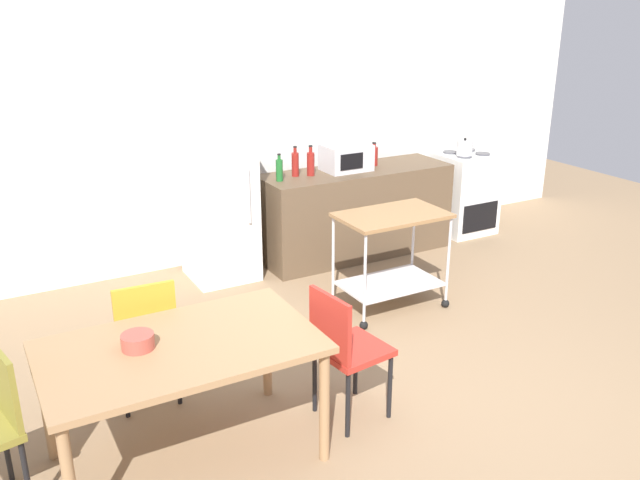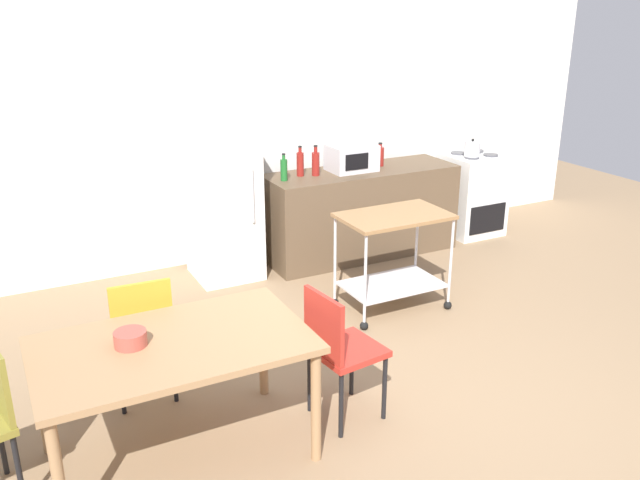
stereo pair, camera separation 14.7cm
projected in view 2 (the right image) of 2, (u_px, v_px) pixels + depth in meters
name	position (u px, v px, depth m)	size (l,w,h in m)	color
ground_plane	(441.00, 399.00, 4.49)	(12.00, 12.00, 0.00)	#8C7051
back_wall	(255.00, 113.00, 6.66)	(8.40, 0.12, 2.90)	silver
kitchen_counter	(361.00, 212.00, 6.89)	(2.00, 0.64, 0.90)	brown
dining_table	(173.00, 355.00, 3.71)	(1.50, 0.90, 0.75)	#A37A51
chair_mustard	(141.00, 330.00, 4.32)	(0.42, 0.42, 0.89)	gold
chair_red	(339.00, 346.00, 4.12)	(0.45, 0.45, 0.89)	#B72D23
stove_oven	(471.00, 194.00, 7.53)	(0.60, 0.61, 0.92)	white
refrigerator	(222.00, 198.00, 6.24)	(0.60, 0.63, 1.55)	white
kitchen_cart	(393.00, 246.00, 5.62)	(0.91, 0.57, 0.85)	olive
bottle_vinegar	(284.00, 169.00, 6.31)	(0.07, 0.07, 0.26)	#1E6628
bottle_hot_sauce	(300.00, 163.00, 6.47)	(0.07, 0.07, 0.29)	maroon
bottle_olive_oil	(316.00, 163.00, 6.49)	(0.08, 0.08, 0.30)	maroon
microwave	(352.00, 158.00, 6.68)	(0.46, 0.35, 0.26)	silver
bottle_sesame_oil	(380.00, 156.00, 6.87)	(0.08, 0.08, 0.24)	maroon
fruit_bowl	(130.00, 339.00, 3.64)	(0.18, 0.18, 0.08)	#B24C3F
kettle	(472.00, 149.00, 7.21)	(0.24, 0.17, 0.19)	silver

